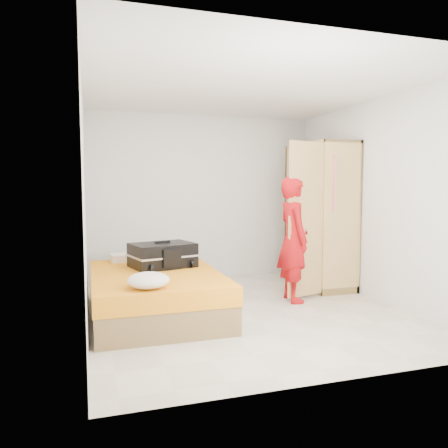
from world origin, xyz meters
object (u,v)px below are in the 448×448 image
object	(u,v)px
person	(293,239)
round_cushion	(148,280)
suitcase	(163,255)
wardrobe	(319,219)
bed	(156,293)

from	to	relation	value
person	round_cushion	xyz separation A→B (m)	(-1.97, -0.87, -0.22)
person	suitcase	world-z (taller)	person
person	round_cushion	bearing A→B (deg)	117.29
suitcase	round_cushion	bearing A→B (deg)	-121.09
suitcase	wardrobe	bearing A→B (deg)	-5.20
bed	round_cushion	bearing A→B (deg)	-103.02
bed	suitcase	bearing A→B (deg)	65.46
bed	wardrobe	world-z (taller)	wardrobe
bed	wardrobe	bearing A→B (deg)	15.52
wardrobe	person	xyz separation A→B (m)	(-0.71, -0.60, -0.20)
bed	person	size ratio (longest dim) A/B	1.26
suitcase	bed	bearing A→B (deg)	-129.28
bed	suitcase	world-z (taller)	suitcase
bed	suitcase	xyz separation A→B (m)	(0.14, 0.30, 0.39)
person	suitcase	xyz separation A→B (m)	(-1.65, 0.20, -0.16)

